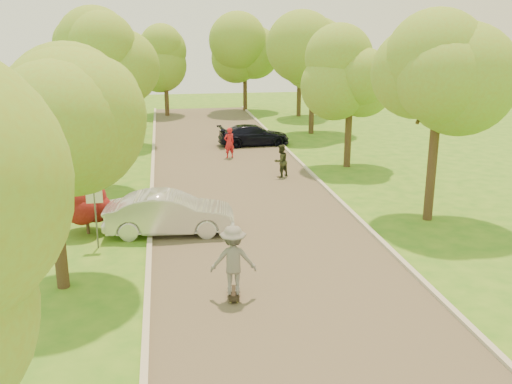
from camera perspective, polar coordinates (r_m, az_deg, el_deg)
ground at (r=17.09m, az=3.09°, el=-9.35°), size 100.00×100.00×0.00m
road at (r=24.42m, az=-0.91°, el=-1.30°), size 8.00×60.00×0.01m
curb_left at (r=24.18m, az=-10.45°, el=-1.63°), size 0.18×60.00×0.12m
curb_right at (r=25.29m, az=8.20°, el=-0.72°), size 0.18×60.00×0.12m
street_sign at (r=20.05m, az=-15.82°, el=-1.23°), size 0.55×0.06×2.17m
red_shrub at (r=21.67m, az=-16.63°, el=-1.28°), size 1.70×1.70×1.95m
tree_l_mida at (r=16.44m, az=-19.60°, el=7.61°), size 4.71×4.60×7.39m
tree_l_midb at (r=27.39m, az=-16.71°, el=9.75°), size 4.30×4.20×6.62m
tree_l_far at (r=37.20m, az=-14.30°, el=12.86°), size 4.92×4.80×7.79m
tree_r_mida at (r=22.65m, az=18.41°, el=10.80°), size 5.13×5.00×7.95m
tree_r_midb at (r=30.80m, az=9.82°, el=11.40°), size 4.51×4.40×7.01m
tree_r_far at (r=40.48m, az=6.07°, el=14.01°), size 5.33×5.20×8.34m
tree_bg_a at (r=45.40m, az=-16.57°, el=13.03°), size 5.12×5.00×7.72m
tree_bg_b at (r=48.48m, az=4.68°, el=14.07°), size 5.12×5.00×7.95m
tree_bg_c at (r=49.09m, az=-8.85°, el=13.35°), size 4.92×4.80×7.33m
tree_bg_d at (r=51.64m, az=-0.87°, el=14.00°), size 5.12×5.00×7.72m
silver_sedan at (r=21.15m, az=-8.62°, el=-2.12°), size 4.82×2.00×1.55m
dark_sedan at (r=36.64m, az=-0.23°, el=5.72°), size 4.65×2.14×1.32m
longboard at (r=16.39m, az=-2.25°, el=-10.10°), size 0.39×1.05×0.12m
skateboarder at (r=15.96m, az=-2.29°, el=-6.82°), size 1.36×0.87×2.00m
person_striped at (r=33.02m, az=-2.70°, el=4.93°), size 0.76×0.64×1.78m
person_olive at (r=28.75m, az=2.50°, el=3.11°), size 1.02×0.97×1.67m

